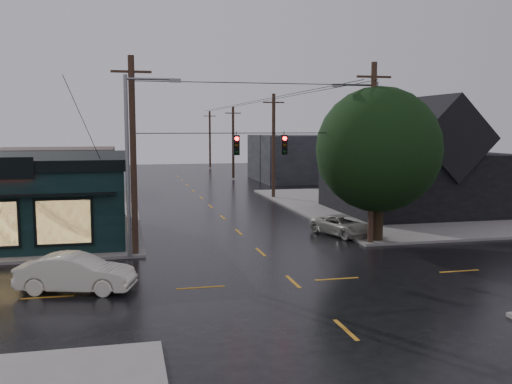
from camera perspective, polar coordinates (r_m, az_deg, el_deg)
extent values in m
plane|color=black|center=(24.84, 3.73, -8.94)|extent=(160.00, 160.00, 0.00)
cube|color=slate|center=(51.09, 18.94, -1.19)|extent=(28.00, 28.00, 0.15)
cube|color=black|center=(45.74, 15.71, 0.99)|extent=(12.00, 11.00, 4.50)
cylinder|color=black|center=(33.38, 12.02, -1.66)|extent=(0.70, 0.70, 3.61)
sphere|color=black|center=(33.08, 12.16, 4.19)|extent=(7.11, 7.11, 7.11)
cylinder|color=black|center=(30.23, 0.25, 5.92)|extent=(13.00, 0.04, 0.04)
cube|color=#3E312D|center=(63.47, -19.39, 2.16)|extent=(12.00, 10.00, 4.40)
cube|color=black|center=(71.79, 5.64, 3.44)|extent=(14.00, 12.00, 5.60)
imported|color=silver|center=(24.30, -17.55, -7.73)|extent=(4.89, 2.81, 1.53)
imported|color=#A8A79B|center=(35.35, 8.67, -3.34)|extent=(3.41, 4.84, 1.23)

